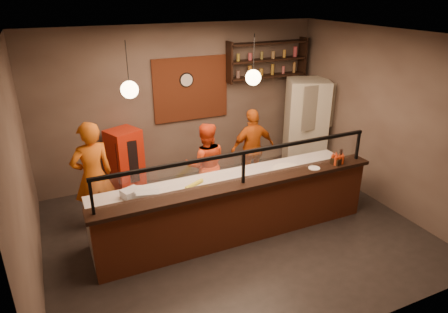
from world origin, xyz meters
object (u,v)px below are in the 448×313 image
pizza_dough (288,169)px  pepper_mill (341,155)px  red_cooler (125,162)px  cook_right (253,148)px  fridge (305,125)px  cook_left (93,176)px  condiment_caddy (337,161)px  wall_clock (186,80)px  cook_mid (206,165)px

pizza_dough → pepper_mill: bearing=-22.4°
red_cooler → pizza_dough: 3.19m
cook_right → fridge: size_ratio=0.81×
pizza_dough → red_cooler: bearing=139.7°
cook_left → pepper_mill: size_ratio=9.09×
red_cooler → cook_left: bearing=-148.3°
fridge → red_cooler: bearing=-161.7°
condiment_caddy → cook_left: bearing=158.9°
wall_clock → cook_mid: size_ratio=0.19×
fridge → cook_mid: bearing=-142.0°
cook_mid → fridge: size_ratio=0.79×
fridge → pizza_dough: fridge is taller
wall_clock → pizza_dough: 2.83m
cook_right → pepper_mill: cook_right is taller
cook_left → cook_mid: bearing=165.8°
wall_clock → cook_right: wall_clock is taller
fridge → red_cooler: fridge is taller
fridge → condiment_caddy: fridge is taller
red_cooler → cook_right: bearing=-39.7°
fridge → condiment_caddy: 2.22m
wall_clock → pizza_dough: bearing=-67.3°
condiment_caddy → pepper_mill: pepper_mill is taller
wall_clock → cook_left: wall_clock is taller
cook_right → fridge: (1.50, 0.33, 0.19)m
wall_clock → condiment_caddy: bearing=-58.9°
cook_right → red_cooler: (-2.43, 0.74, -0.15)m
wall_clock → red_cooler: size_ratio=0.23×
wall_clock → red_cooler: wall_clock is taller
fridge → red_cooler: (-3.93, 0.42, -0.35)m
cook_right → pizza_dough: (-0.01, -1.31, 0.09)m
wall_clock → pepper_mill: size_ratio=1.45×
cook_left → cook_mid: cook_left is taller
cook_mid → wall_clock: bearing=-81.5°
cook_left → cook_right: bearing=172.3°
wall_clock → cook_mid: wall_clock is taller
fridge → pizza_dough: (-1.51, -1.64, -0.11)m
wall_clock → red_cooler: 2.05m
pizza_dough → cook_mid: bearing=139.1°
fridge → red_cooler: 3.97m
red_cooler → pizza_dough: size_ratio=2.41×
cook_left → pizza_dough: (3.14, -1.06, -0.04)m
wall_clock → cook_right: 1.93m
wall_clock → pepper_mill: 3.39m
condiment_caddy → red_cooler: bearing=141.5°
fridge → pepper_mill: 2.10m
red_cooler → condiment_caddy: 4.00m
red_cooler → pepper_mill: (3.25, -2.40, 0.50)m
wall_clock → fridge: 2.82m
cook_right → condiment_caddy: bearing=111.4°
cook_mid → condiment_caddy: cook_mid is taller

